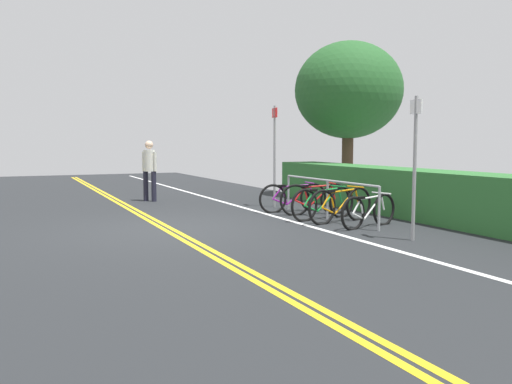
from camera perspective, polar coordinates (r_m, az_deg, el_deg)
name	(u,v)px	position (r m, az deg, el deg)	size (l,w,h in m)	color
ground_plane	(167,230)	(10.55, -9.44, -4.00)	(37.49, 11.20, 0.05)	#232628
centre_line_yellow_inner	(163,229)	(10.52, -9.86, -3.88)	(33.74, 0.10, 0.00)	gold
centre_line_yellow_outer	(171,228)	(10.57, -9.02, -3.83)	(33.74, 0.10, 0.00)	gold
bike_lane_stripe_white	(289,220)	(11.52, 3.48, -3.02)	(33.74, 0.12, 0.00)	white
bike_rack	(328,189)	(11.80, 7.62, 0.27)	(3.68, 0.05, 0.86)	#9EA0A5
bicycle_0	(293,198)	(12.92, 3.98, -0.59)	(0.46, 1.79, 0.73)	black
bicycle_1	(315,199)	(12.45, 6.32, -0.76)	(0.46, 1.74, 0.77)	black
bicycle_2	(323,203)	(11.72, 7.18, -1.20)	(0.51, 1.79, 0.74)	black
bicycle_3	(341,205)	(11.32, 9.01, -1.39)	(0.52, 1.79, 0.77)	black
bicycle_4	(369,211)	(10.76, 11.91, -1.99)	(0.56, 1.59, 0.70)	black
pedestrian	(149,166)	(15.45, -11.27, 2.69)	(0.40, 0.34, 1.71)	#1E1E2D
sign_post_near	(275,147)	(13.77, 1.99, 4.78)	(0.36, 0.09, 2.60)	gray
sign_post_far	(415,155)	(9.42, 16.55, 3.81)	(0.36, 0.10, 2.44)	gray
hedge_backdrop	(446,197)	(11.83, 19.53, -0.51)	(12.63, 1.14, 1.06)	#2D6B30
tree_near_left	(348,91)	(17.06, 9.81, 10.57)	(3.32, 3.32, 4.76)	#473323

